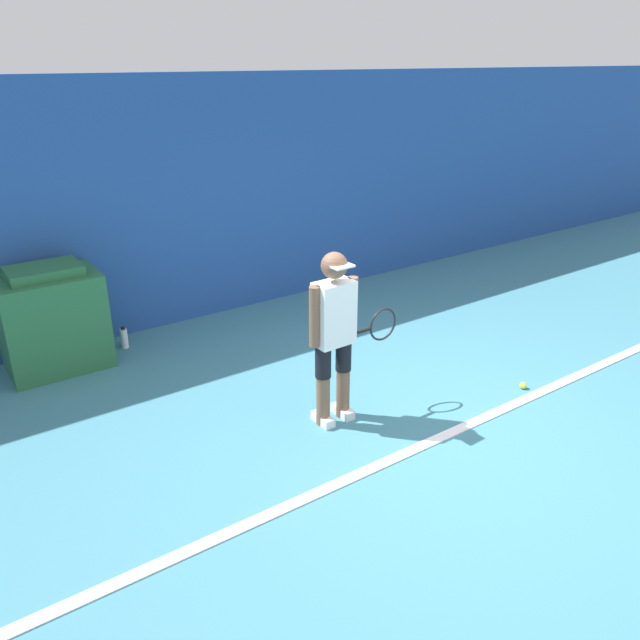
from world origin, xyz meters
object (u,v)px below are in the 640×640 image
object	(u,v)px
tennis_player	(335,331)
water_bottle	(124,338)
covered_chair	(53,320)
tennis_ball	(523,386)

from	to	relation	value
tennis_player	water_bottle	bearing A→B (deg)	110.83
tennis_player	covered_chair	xyz separation A→B (m)	(-1.73, 2.47, -0.33)
covered_chair	water_bottle	distance (m)	0.82
tennis_player	tennis_ball	size ratio (longest dim) A/B	22.72
tennis_player	covered_chair	world-z (taller)	tennis_player
tennis_ball	covered_chair	size ratio (longest dim) A/B	0.06
tennis_ball	covered_chair	distance (m)	4.74
tennis_player	covered_chair	bearing A→B (deg)	123.69
water_bottle	tennis_ball	bearing A→B (deg)	-47.66
tennis_player	water_bottle	world-z (taller)	tennis_player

